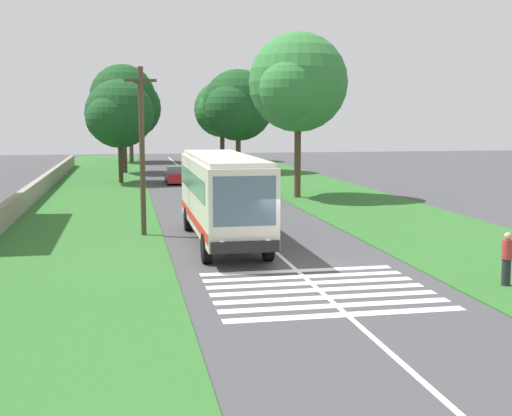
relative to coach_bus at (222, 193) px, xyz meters
name	(u,v)px	position (x,y,z in m)	size (l,w,h in m)	color
ground	(292,266)	(-5.04, -1.80, -2.15)	(160.00, 160.00, 0.00)	#424244
grass_verge_left	(82,214)	(9.96, 6.40, -2.13)	(120.00, 8.00, 0.04)	#2D6628
grass_verge_right	(365,207)	(9.96, -10.00, -2.13)	(120.00, 8.00, 0.04)	#2D6628
centre_line	(229,211)	(9.96, -1.80, -2.14)	(110.00, 0.16, 0.01)	silver
coach_bus	(222,193)	(0.00, 0.00, 0.00)	(11.16, 2.62, 3.73)	silver
zebra_crossing	(319,290)	(-8.48, -1.80, -2.14)	(5.85, 6.80, 0.01)	silver
trailing_car_0	(234,185)	(18.44, -3.42, -1.48)	(4.30, 1.78, 1.43)	black
trailing_car_1	(177,175)	(27.14, -0.11, -1.48)	(4.30, 1.78, 1.43)	#B21E1E
roadside_tree_left_0	(129,109)	(55.23, 3.40, 4.20)	(8.42, 7.32, 10.14)	brown
roadside_tree_left_1	(118,116)	(28.26, 4.52, 3.34)	(6.84, 5.55, 8.39)	#3D2D1E
roadside_tree_left_2	(122,99)	(38.96, 4.22, 4.99)	(7.30, 6.25, 10.40)	#3D2D1E
roadside_tree_right_0	(296,85)	(15.52, -7.11, 5.31)	(7.51, 6.50, 10.83)	#4C3826
roadside_tree_right_1	(220,111)	(55.07, -7.62, 4.08)	(8.19, 6.92, 9.83)	#3D2D1E
roadside_tree_right_2	(236,107)	(37.56, -6.70, 4.19)	(8.68, 6.97, 9.99)	#4C3826
utility_pole	(142,149)	(2.45, 3.24, 1.78)	(0.24, 1.40, 7.48)	#473828
roadside_wall	(30,195)	(14.96, 9.80, -1.53)	(70.00, 0.40, 1.15)	gray
pedestrian	(507,258)	(-9.19, -7.70, -1.24)	(0.34, 0.34, 1.69)	#26262D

